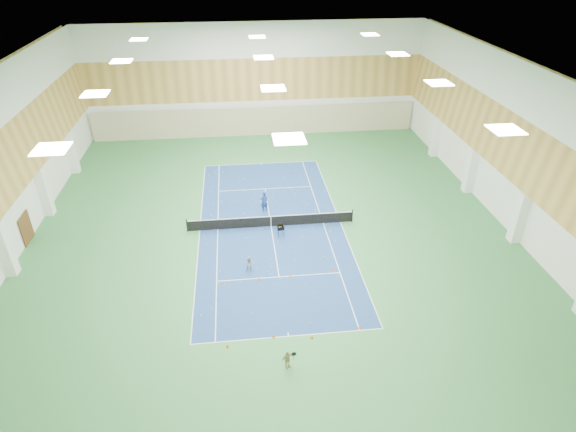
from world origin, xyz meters
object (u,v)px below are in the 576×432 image
(tennis_net, at_px, (271,220))
(child_court, at_px, (250,264))
(coach, at_px, (264,201))
(child_apron, at_px, (287,359))
(ball_cart, at_px, (281,231))

(tennis_net, relative_size, child_court, 11.11)
(coach, height_order, child_apron, coach)
(tennis_net, bearing_deg, child_court, -108.83)
(child_apron, relative_size, ball_cart, 1.26)
(coach, xyz_separation_m, child_apron, (0.02, -16.55, -0.32))
(coach, distance_m, ball_cart, 4.01)
(child_court, xyz_separation_m, child_apron, (1.57, -8.56, -0.01))
(tennis_net, xyz_separation_m, ball_cart, (0.61, -1.40, -0.10))
(tennis_net, distance_m, child_court, 5.82)
(tennis_net, distance_m, ball_cart, 1.53)
(ball_cart, bearing_deg, tennis_net, 106.39)
(child_court, bearing_deg, ball_cart, 46.78)
(coach, xyz_separation_m, child_court, (-1.54, -7.98, -0.31))
(tennis_net, bearing_deg, ball_cart, -66.54)
(tennis_net, height_order, coach, coach)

